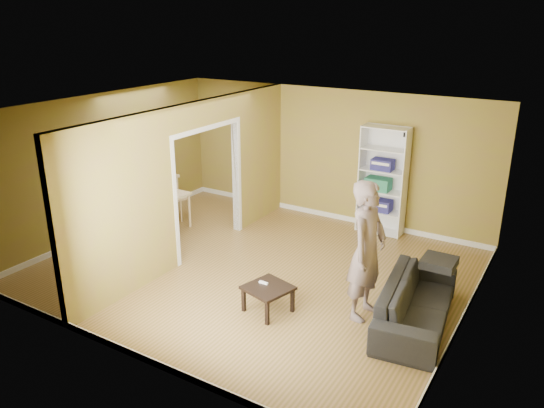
% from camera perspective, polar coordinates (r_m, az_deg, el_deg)
% --- Properties ---
extents(room_shell, '(6.50, 6.50, 6.50)m').
position_cam_1_polar(room_shell, '(8.19, -1.92, 1.16)').
color(room_shell, '#997045').
rests_on(room_shell, ground).
extents(partition, '(0.22, 5.50, 2.60)m').
position_cam_1_polar(partition, '(8.87, -8.44, 2.43)').
color(partition, olive).
rests_on(partition, ground).
extents(wall_speaker, '(0.10, 0.10, 0.10)m').
position_cam_1_polar(wall_speaker, '(9.80, 14.32, 7.30)').
color(wall_speaker, black).
rests_on(wall_speaker, room_shell).
extents(sofa, '(2.18, 1.15, 0.79)m').
position_cam_1_polar(sofa, '(7.36, 15.36, -9.53)').
color(sofa, black).
rests_on(sofa, ground).
extents(person, '(0.86, 0.69, 2.26)m').
position_cam_1_polar(person, '(7.07, 10.26, -3.74)').
color(person, slate).
rests_on(person, ground).
extents(bookshelf, '(0.85, 0.37, 2.03)m').
position_cam_1_polar(bookshelf, '(10.04, 11.94, 2.54)').
color(bookshelf, white).
rests_on(bookshelf, ground).
extents(paper_box_navy_a, '(0.42, 0.27, 0.21)m').
position_cam_1_polar(paper_box_navy_a, '(10.14, 11.56, -0.10)').
color(paper_box_navy_a, navy).
rests_on(paper_box_navy_a, bookshelf).
extents(paper_box_teal, '(0.45, 0.29, 0.23)m').
position_cam_1_polar(paper_box_teal, '(10.04, 11.35, 2.14)').
color(paper_box_teal, '#278561').
rests_on(paper_box_teal, bookshelf).
extents(paper_box_navy_b, '(0.39, 0.25, 0.20)m').
position_cam_1_polar(paper_box_navy_b, '(9.91, 11.82, 4.19)').
color(paper_box_navy_b, navy).
rests_on(paper_box_navy_b, bookshelf).
extents(coffee_table, '(0.58, 0.58, 0.38)m').
position_cam_1_polar(coffee_table, '(7.39, -0.43, -9.27)').
color(coffee_table, black).
rests_on(coffee_table, ground).
extents(game_controller, '(0.13, 0.04, 0.03)m').
position_cam_1_polar(game_controller, '(7.43, -0.92, -8.46)').
color(game_controller, white).
rests_on(game_controller, coffee_table).
extents(dining_table, '(1.13, 0.75, 0.70)m').
position_cam_1_polar(dining_table, '(10.36, -12.31, 0.80)').
color(dining_table, beige).
rests_on(dining_table, ground).
extents(chair_left, '(0.63, 0.63, 1.03)m').
position_cam_1_polar(chair_left, '(10.83, -15.29, 0.75)').
color(chair_left, tan).
rests_on(chair_left, ground).
extents(chair_near, '(0.48, 0.48, 0.87)m').
position_cam_1_polar(chair_near, '(9.93, -14.14, -1.36)').
color(chair_near, tan).
rests_on(chair_near, ground).
extents(chair_far, '(0.51, 0.51, 0.99)m').
position_cam_1_polar(chair_far, '(10.77, -10.08, 0.95)').
color(chair_far, tan).
rests_on(chair_far, ground).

